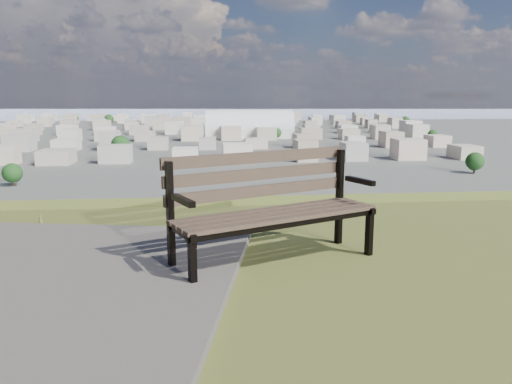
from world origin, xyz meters
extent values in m
cube|color=#493B2A|center=(-1.21, 1.28, 25.48)|extent=(1.82, 0.90, 0.04)
cube|color=#493B2A|center=(-1.27, 1.39, 25.48)|extent=(1.82, 0.90, 0.04)
cube|color=#493B2A|center=(-1.32, 1.51, 25.48)|extent=(1.82, 0.90, 0.04)
cube|color=#493B2A|center=(-1.38, 1.63, 25.48)|extent=(1.82, 0.90, 0.04)
cube|color=#493B2A|center=(-1.41, 1.71, 25.65)|extent=(1.79, 0.85, 0.11)
cube|color=#493B2A|center=(-1.42, 1.73, 25.81)|extent=(1.79, 0.85, 0.11)
cube|color=#493B2A|center=(-1.43, 1.76, 25.97)|extent=(1.79, 0.85, 0.11)
cube|color=black|center=(-2.05, 0.87, 25.24)|extent=(0.08, 0.08, 0.48)
cube|color=black|center=(-2.25, 1.29, 25.50)|extent=(0.08, 0.08, 1.00)
cube|color=black|center=(-2.14, 1.06, 25.45)|extent=(0.28, 0.52, 0.05)
cube|color=black|center=(-2.12, 1.02, 25.72)|extent=(0.21, 0.38, 0.05)
cube|color=black|center=(-0.36, 1.64, 25.24)|extent=(0.08, 0.08, 0.48)
cube|color=black|center=(-0.55, 2.07, 25.50)|extent=(0.08, 0.08, 1.00)
cube|color=black|center=(-0.45, 1.84, 25.45)|extent=(0.28, 0.52, 0.05)
cube|color=black|center=(-0.42, 1.79, 25.72)|extent=(0.21, 0.38, 0.05)
cube|color=black|center=(-1.21, 1.27, 25.43)|extent=(1.79, 0.85, 0.04)
cube|color=black|center=(-1.38, 1.64, 25.43)|extent=(1.79, 0.85, 0.04)
cube|color=#5B574F|center=(-3.37, 0.57, 25.04)|extent=(3.85, 4.90, 0.09)
cone|color=brown|center=(-3.90, 3.00, 25.09)|extent=(0.08, 0.08, 0.19)
cube|color=silver|center=(24.55, 316.10, 3.07)|extent=(55.41, 23.77, 6.14)
cylinder|color=white|center=(24.55, 316.10, 6.14)|extent=(55.41, 23.77, 23.32)
cube|color=beige|center=(-60.00, 200.00, 3.50)|extent=(11.00, 11.00, 7.00)
cube|color=#B2A698|center=(-36.00, 200.00, 3.50)|extent=(11.00, 11.00, 7.00)
cube|color=beige|center=(-12.00, 200.00, 3.50)|extent=(11.00, 11.00, 7.00)
cube|color=#ACABB0|center=(12.00, 200.00, 3.50)|extent=(11.00, 11.00, 7.00)
cube|color=#BAB097|center=(36.00, 200.00, 3.50)|extent=(11.00, 11.00, 7.00)
cube|color=tan|center=(60.00, 200.00, 3.50)|extent=(11.00, 11.00, 7.00)
cube|color=silver|center=(84.00, 200.00, 3.50)|extent=(11.00, 11.00, 7.00)
cube|color=#B0A7A0|center=(108.00, 200.00, 3.50)|extent=(11.00, 11.00, 7.00)
cube|color=#B2A698|center=(-96.00, 250.00, 3.50)|extent=(11.00, 11.00, 7.00)
cube|color=beige|center=(-72.00, 250.00, 3.50)|extent=(11.00, 11.00, 7.00)
cube|color=#ACABB0|center=(-48.00, 250.00, 3.50)|extent=(11.00, 11.00, 7.00)
cube|color=#BAB097|center=(-24.00, 250.00, 3.50)|extent=(11.00, 11.00, 7.00)
cube|color=tan|center=(0.00, 250.00, 3.50)|extent=(11.00, 11.00, 7.00)
cube|color=silver|center=(24.00, 250.00, 3.50)|extent=(11.00, 11.00, 7.00)
cube|color=#B0A7A0|center=(48.00, 250.00, 3.50)|extent=(11.00, 11.00, 7.00)
cube|color=beige|center=(72.00, 250.00, 3.50)|extent=(11.00, 11.00, 7.00)
cube|color=#B2A698|center=(96.00, 250.00, 3.50)|extent=(11.00, 11.00, 7.00)
cube|color=beige|center=(120.00, 250.00, 3.50)|extent=(11.00, 11.00, 7.00)
cube|color=#BAB097|center=(-108.00, 300.00, 3.50)|extent=(11.00, 11.00, 7.00)
cube|color=tan|center=(-84.00, 300.00, 3.50)|extent=(11.00, 11.00, 7.00)
cube|color=silver|center=(-60.00, 300.00, 3.50)|extent=(11.00, 11.00, 7.00)
cube|color=#B0A7A0|center=(-36.00, 300.00, 3.50)|extent=(11.00, 11.00, 7.00)
cube|color=beige|center=(-12.00, 300.00, 3.50)|extent=(11.00, 11.00, 7.00)
cube|color=#B2A698|center=(12.00, 300.00, 3.50)|extent=(11.00, 11.00, 7.00)
cube|color=beige|center=(36.00, 300.00, 3.50)|extent=(11.00, 11.00, 7.00)
cube|color=#ACABB0|center=(60.00, 300.00, 3.50)|extent=(11.00, 11.00, 7.00)
cube|color=#BAB097|center=(84.00, 300.00, 3.50)|extent=(11.00, 11.00, 7.00)
cube|color=tan|center=(108.00, 300.00, 3.50)|extent=(11.00, 11.00, 7.00)
cube|color=silver|center=(132.00, 300.00, 3.50)|extent=(11.00, 11.00, 7.00)
cube|color=beige|center=(-120.00, 350.00, 3.50)|extent=(11.00, 11.00, 7.00)
cube|color=#B2A698|center=(-96.00, 350.00, 3.50)|extent=(11.00, 11.00, 7.00)
cube|color=beige|center=(-72.00, 350.00, 3.50)|extent=(11.00, 11.00, 7.00)
cube|color=#ACABB0|center=(-48.00, 350.00, 3.50)|extent=(11.00, 11.00, 7.00)
cube|color=#BAB097|center=(-24.00, 350.00, 3.50)|extent=(11.00, 11.00, 7.00)
cube|color=tan|center=(0.00, 350.00, 3.50)|extent=(11.00, 11.00, 7.00)
cube|color=silver|center=(24.00, 350.00, 3.50)|extent=(11.00, 11.00, 7.00)
cube|color=#B0A7A0|center=(48.00, 350.00, 3.50)|extent=(11.00, 11.00, 7.00)
cube|color=beige|center=(72.00, 350.00, 3.50)|extent=(11.00, 11.00, 7.00)
cube|color=#B2A698|center=(96.00, 350.00, 3.50)|extent=(11.00, 11.00, 7.00)
cube|color=beige|center=(120.00, 350.00, 3.50)|extent=(11.00, 11.00, 7.00)
cube|color=#ACABB0|center=(144.00, 350.00, 3.50)|extent=(11.00, 11.00, 7.00)
cube|color=#BAB097|center=(-156.00, 400.00, 3.50)|extent=(11.00, 11.00, 7.00)
cube|color=tan|center=(-132.00, 400.00, 3.50)|extent=(11.00, 11.00, 7.00)
cube|color=silver|center=(-108.00, 400.00, 3.50)|extent=(11.00, 11.00, 7.00)
cube|color=#B0A7A0|center=(-84.00, 400.00, 3.50)|extent=(11.00, 11.00, 7.00)
cube|color=beige|center=(-60.00, 400.00, 3.50)|extent=(11.00, 11.00, 7.00)
cube|color=#B2A698|center=(-36.00, 400.00, 3.50)|extent=(11.00, 11.00, 7.00)
cube|color=beige|center=(-12.00, 400.00, 3.50)|extent=(11.00, 11.00, 7.00)
cube|color=#ACABB0|center=(12.00, 400.00, 3.50)|extent=(11.00, 11.00, 7.00)
cube|color=#BAB097|center=(36.00, 400.00, 3.50)|extent=(11.00, 11.00, 7.00)
cube|color=tan|center=(60.00, 400.00, 3.50)|extent=(11.00, 11.00, 7.00)
cube|color=silver|center=(84.00, 400.00, 3.50)|extent=(11.00, 11.00, 7.00)
cube|color=#B0A7A0|center=(108.00, 400.00, 3.50)|extent=(11.00, 11.00, 7.00)
cube|color=beige|center=(132.00, 400.00, 3.50)|extent=(11.00, 11.00, 7.00)
cube|color=#B2A698|center=(156.00, 400.00, 3.50)|extent=(11.00, 11.00, 7.00)
cube|color=beige|center=(-168.00, 450.00, 3.50)|extent=(11.00, 11.00, 7.00)
cube|color=#ACABB0|center=(-144.00, 450.00, 3.50)|extent=(11.00, 11.00, 7.00)
cube|color=#BAB097|center=(-120.00, 450.00, 3.50)|extent=(11.00, 11.00, 7.00)
cube|color=tan|center=(-96.00, 450.00, 3.50)|extent=(11.00, 11.00, 7.00)
cube|color=silver|center=(-72.00, 450.00, 3.50)|extent=(11.00, 11.00, 7.00)
cube|color=#B0A7A0|center=(-48.00, 450.00, 3.50)|extent=(11.00, 11.00, 7.00)
cube|color=beige|center=(-24.00, 450.00, 3.50)|extent=(11.00, 11.00, 7.00)
cube|color=#B2A698|center=(0.00, 450.00, 3.50)|extent=(11.00, 11.00, 7.00)
cube|color=beige|center=(24.00, 450.00, 3.50)|extent=(11.00, 11.00, 7.00)
cube|color=#ACABB0|center=(48.00, 450.00, 3.50)|extent=(11.00, 11.00, 7.00)
cube|color=#BAB097|center=(72.00, 450.00, 3.50)|extent=(11.00, 11.00, 7.00)
cube|color=tan|center=(96.00, 450.00, 3.50)|extent=(11.00, 11.00, 7.00)
cube|color=silver|center=(120.00, 450.00, 3.50)|extent=(11.00, 11.00, 7.00)
cube|color=#B0A7A0|center=(144.00, 450.00, 3.50)|extent=(11.00, 11.00, 7.00)
cube|color=beige|center=(168.00, 450.00, 3.50)|extent=(11.00, 11.00, 7.00)
cube|color=#B2A698|center=(-180.00, 500.00, 3.50)|extent=(11.00, 11.00, 7.00)
cube|color=beige|center=(-156.00, 500.00, 3.50)|extent=(11.00, 11.00, 7.00)
cube|color=#ACABB0|center=(-132.00, 500.00, 3.50)|extent=(11.00, 11.00, 7.00)
cube|color=#BAB097|center=(-108.00, 500.00, 3.50)|extent=(11.00, 11.00, 7.00)
cube|color=tan|center=(-84.00, 500.00, 3.50)|extent=(11.00, 11.00, 7.00)
cube|color=silver|center=(-60.00, 500.00, 3.50)|extent=(11.00, 11.00, 7.00)
cube|color=#B0A7A0|center=(-36.00, 500.00, 3.50)|extent=(11.00, 11.00, 7.00)
cube|color=beige|center=(-12.00, 500.00, 3.50)|extent=(11.00, 11.00, 7.00)
cube|color=#B2A698|center=(12.00, 500.00, 3.50)|extent=(11.00, 11.00, 7.00)
cube|color=beige|center=(36.00, 500.00, 3.50)|extent=(11.00, 11.00, 7.00)
cube|color=#ACABB0|center=(60.00, 500.00, 3.50)|extent=(11.00, 11.00, 7.00)
cube|color=#BAB097|center=(84.00, 500.00, 3.50)|extent=(11.00, 11.00, 7.00)
cube|color=tan|center=(108.00, 500.00, 3.50)|extent=(11.00, 11.00, 7.00)
cube|color=silver|center=(132.00, 500.00, 3.50)|extent=(11.00, 11.00, 7.00)
cube|color=#B0A7A0|center=(156.00, 500.00, 3.50)|extent=(11.00, 11.00, 7.00)
cube|color=beige|center=(180.00, 500.00, 3.50)|extent=(11.00, 11.00, 7.00)
cube|color=#B2A698|center=(-192.00, 550.00, 3.50)|extent=(11.00, 11.00, 7.00)
cube|color=beige|center=(-168.00, 550.00, 3.50)|extent=(11.00, 11.00, 7.00)
cube|color=#ACABB0|center=(-144.00, 550.00, 3.50)|extent=(11.00, 11.00, 7.00)
cube|color=#BAB097|center=(-120.00, 550.00, 3.50)|extent=(11.00, 11.00, 7.00)
cube|color=tan|center=(-96.00, 550.00, 3.50)|extent=(11.00, 11.00, 7.00)
cube|color=silver|center=(-72.00, 550.00, 3.50)|extent=(11.00, 11.00, 7.00)
cube|color=#B0A7A0|center=(-48.00, 550.00, 3.50)|extent=(11.00, 11.00, 7.00)
cube|color=beige|center=(-24.00, 550.00, 3.50)|extent=(11.00, 11.00, 7.00)
cube|color=#B2A698|center=(0.00, 550.00, 3.50)|extent=(11.00, 11.00, 7.00)
cube|color=beige|center=(24.00, 550.00, 3.50)|extent=(11.00, 11.00, 7.00)
cube|color=#ACABB0|center=(48.00, 550.00, 3.50)|extent=(11.00, 11.00, 7.00)
cube|color=#BAB097|center=(72.00, 550.00, 3.50)|extent=(11.00, 11.00, 7.00)
cube|color=tan|center=(96.00, 550.00, 3.50)|extent=(11.00, 11.00, 7.00)
cube|color=silver|center=(120.00, 550.00, 3.50)|extent=(11.00, 11.00, 7.00)
cube|color=#B0A7A0|center=(144.00, 550.00, 3.50)|extent=(11.00, 11.00, 7.00)
cube|color=beige|center=(168.00, 550.00, 3.50)|extent=(11.00, 11.00, 7.00)
cube|color=#B2A698|center=(192.00, 550.00, 3.50)|extent=(11.00, 11.00, 7.00)
cylinder|color=#312418|center=(90.00, 160.00, 1.05)|extent=(0.80, 0.80, 2.10)
sphere|color=#123515|center=(90.00, 160.00, 4.20)|extent=(6.30, 6.30, 6.30)
cylinder|color=#312418|center=(-40.00, 220.00, 1.35)|extent=(0.80, 0.80, 2.70)
sphere|color=#123515|center=(-40.00, 220.00, 5.40)|extent=(8.10, 8.10, 8.10)
cylinder|color=#312418|center=(130.00, 280.00, 0.97)|extent=(0.80, 0.80, 1.95)
sphere|color=#123515|center=(130.00, 280.00, 3.90)|extent=(5.85, 5.85, 5.85)
cylinder|color=#312418|center=(60.00, 400.00, 1.12)|extent=(0.80, 0.80, 2.25)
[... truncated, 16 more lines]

